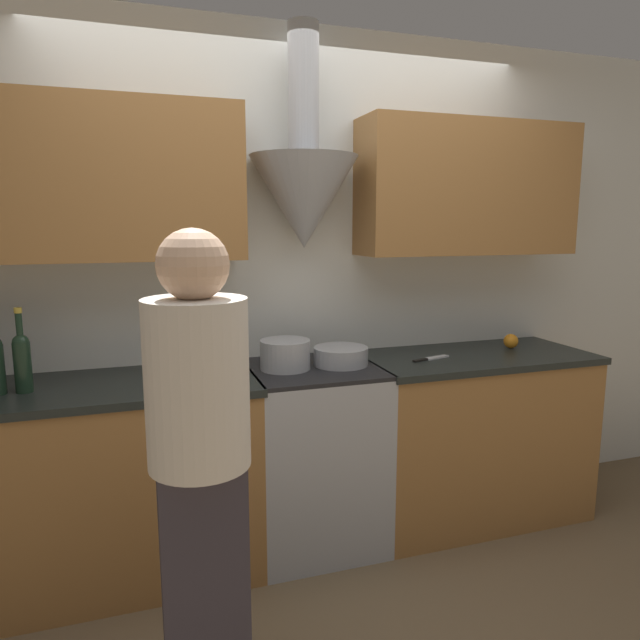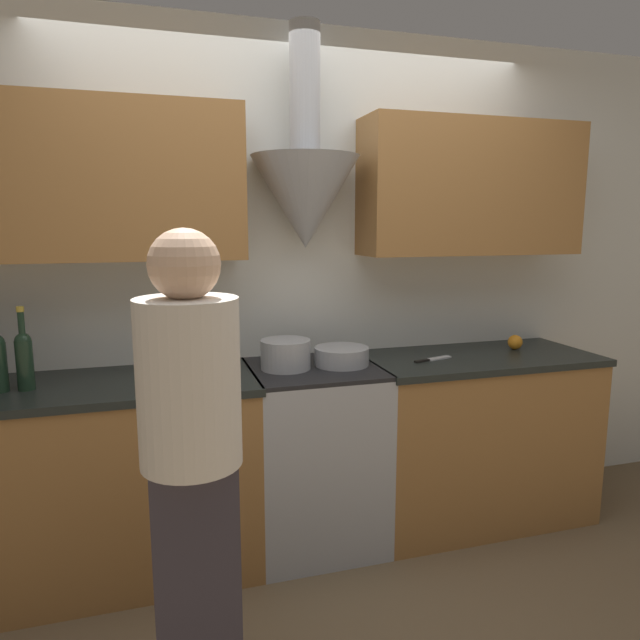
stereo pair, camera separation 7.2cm
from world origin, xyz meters
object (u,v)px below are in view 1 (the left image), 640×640
(stock_pot, at_px, (285,354))
(mixing_bowl, at_px, (341,356))
(stove_range, at_px, (314,455))
(wine_bottle_5, at_px, (22,359))
(person_foreground_left, at_px, (200,464))
(orange_fruit, at_px, (511,341))

(stock_pot, bearing_deg, mixing_bowl, -1.39)
(stove_range, xyz_separation_m, stock_pot, (-0.14, 0.01, 0.53))
(wine_bottle_5, bearing_deg, mixing_bowl, 1.00)
(stove_range, xyz_separation_m, wine_bottle_5, (-1.28, -0.03, 0.60))
(stove_range, height_order, person_foreground_left, person_foreground_left)
(stove_range, relative_size, person_foreground_left, 0.57)
(wine_bottle_5, xyz_separation_m, person_foreground_left, (0.62, -0.91, -0.16))
(stock_pot, distance_m, mixing_bowl, 0.29)
(stove_range, distance_m, orange_fruit, 1.29)
(mixing_bowl, xyz_separation_m, person_foreground_left, (-0.80, -0.93, -0.07))
(stove_range, xyz_separation_m, person_foreground_left, (-0.66, -0.93, 0.43))
(mixing_bowl, height_order, person_foreground_left, person_foreground_left)
(stove_range, relative_size, mixing_bowl, 3.39)
(orange_fruit, bearing_deg, wine_bottle_5, -177.98)
(stove_range, xyz_separation_m, orange_fruit, (1.19, 0.06, 0.50))
(stove_range, bearing_deg, orange_fruit, 2.93)
(mixing_bowl, distance_m, person_foreground_left, 1.23)
(wine_bottle_5, xyz_separation_m, stock_pot, (1.13, 0.03, -0.07))
(stock_pot, bearing_deg, stove_range, -2.24)
(stove_range, bearing_deg, wine_bottle_5, -178.83)
(orange_fruit, xyz_separation_m, person_foreground_left, (-1.85, -1.00, -0.06))
(stock_pot, height_order, orange_fruit, stock_pot)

